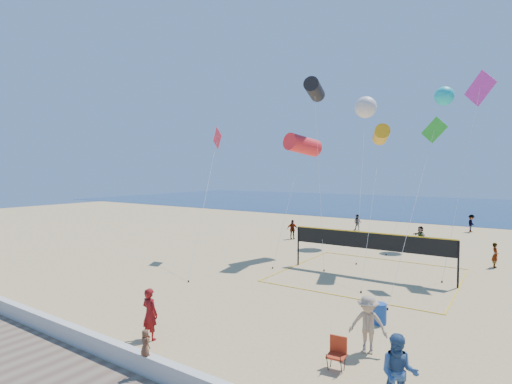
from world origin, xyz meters
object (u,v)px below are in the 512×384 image
Objects in this scene: volleyball_net at (370,246)px; camp_chair at (337,351)px; trash_barrel at (379,314)px; woman at (150,314)px.

camp_chair is at bearing -77.15° from volleyball_net.
camp_chair is 0.11× the size of volleyball_net.
camp_chair is 1.35× the size of trash_barrel.
trash_barrel is 7.52m from volleyball_net.
volleyball_net is at bearing 111.30° from trash_barrel.
volleyball_net is (-2.69, 6.90, 1.30)m from trash_barrel.
trash_barrel is at bearing 84.68° from camp_chair.
volleyball_net reaches higher than camp_chair.
woman is 2.29× the size of trash_barrel.
trash_barrel is (6.24, 5.98, -0.51)m from woman.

